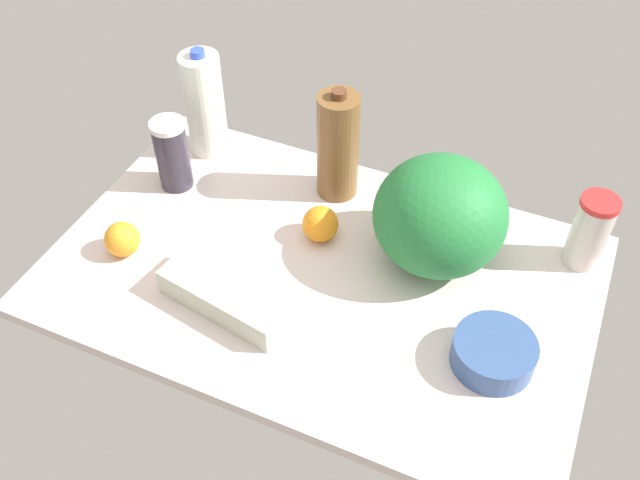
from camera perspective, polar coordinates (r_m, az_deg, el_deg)
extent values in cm
cube|color=silver|center=(161.02, 0.00, -2.86)|extent=(120.00, 76.00, 3.00)
cylinder|color=brown|center=(170.63, 1.44, 7.51)|extent=(10.12, 10.12, 27.58)
cylinder|color=#59331E|center=(161.98, 1.54, 11.60)|extent=(3.54, 3.54, 1.80)
cylinder|color=#2D2935|center=(179.27, -11.71, 6.56)|extent=(8.19, 8.19, 17.52)
cylinder|color=silver|center=(173.61, -12.17, 8.98)|extent=(8.43, 8.43, 1.40)
ellipsoid|color=#227435|center=(155.86, 9.57, 1.93)|extent=(29.23, 29.23, 25.92)
cube|color=beige|center=(152.58, -7.37, -4.30)|extent=(30.90, 16.78, 6.45)
cylinder|color=beige|center=(166.86, 20.72, 0.47)|extent=(8.25, 8.25, 16.98)
cylinder|color=red|center=(160.92, 21.55, 2.78)|extent=(8.50, 8.50, 1.40)
cylinder|color=#324E83|center=(146.27, 13.72, -8.76)|extent=(16.68, 16.68, 6.22)
cylinder|color=white|center=(186.47, -9.22, 10.64)|extent=(10.11, 10.11, 27.69)
cylinder|color=blue|center=(178.56, -9.78, 14.51)|extent=(3.54, 3.54, 1.80)
sphere|color=orange|center=(167.23, -15.55, 0.06)|extent=(8.10, 8.10, 8.10)
sphere|color=orange|center=(164.35, 0.03, 1.30)|extent=(8.48, 8.48, 8.48)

